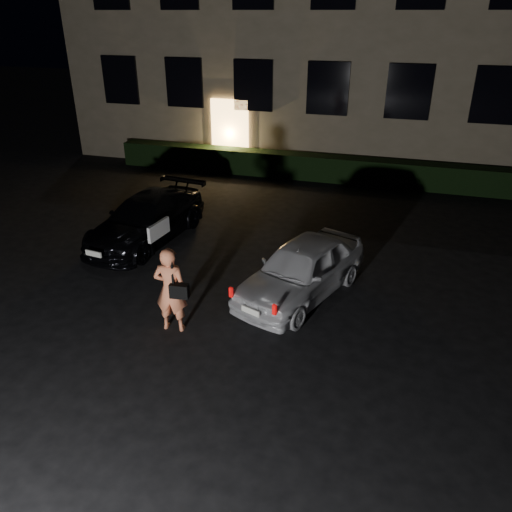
% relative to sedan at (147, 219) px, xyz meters
% --- Properties ---
extents(ground, '(80.00, 80.00, 0.00)m').
position_rel_sedan_xyz_m(ground, '(3.34, -4.12, -0.57)').
color(ground, black).
rests_on(ground, ground).
extents(hedge, '(15.00, 0.70, 0.85)m').
position_rel_sedan_xyz_m(hedge, '(3.34, 6.38, -0.15)').
color(hedge, black).
rests_on(hedge, ground).
extents(sedan, '(2.05, 4.11, 1.14)m').
position_rel_sedan_xyz_m(sedan, '(0.00, 0.00, 0.00)').
color(sedan, black).
rests_on(sedan, ground).
extents(hatch, '(2.51, 3.74, 1.18)m').
position_rel_sedan_xyz_m(hatch, '(4.36, -1.58, 0.02)').
color(hatch, silver).
rests_on(hatch, ground).
extents(man, '(0.72, 0.46, 1.66)m').
position_rel_sedan_xyz_m(man, '(2.37, -3.49, 0.26)').
color(man, '#E97D53').
rests_on(man, ground).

